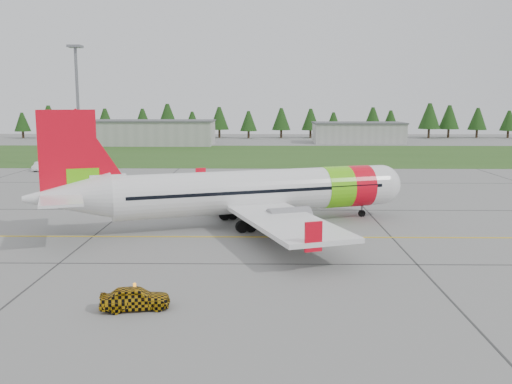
{
  "coord_description": "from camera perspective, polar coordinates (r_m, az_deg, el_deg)",
  "views": [
    {
      "loc": [
        -0.66,
        -38.38,
        11.21
      ],
      "look_at": [
        -1.35,
        10.07,
        3.49
      ],
      "focal_mm": 40.0,
      "sensor_mm": 36.0,
      "label": 1
    }
  ],
  "objects": [
    {
      "name": "ground",
      "position": [
        39.99,
        1.75,
        -7.23
      ],
      "size": [
        320.0,
        320.0,
        0.0
      ],
      "primitive_type": "plane",
      "color": "gray",
      "rests_on": "ground"
    },
    {
      "name": "aircraft",
      "position": [
        51.83,
        -0.84,
        -0.01
      ],
      "size": [
        33.54,
        31.85,
        10.55
      ],
      "rotation": [
        0.0,
        0.0,
        0.34
      ],
      "color": "white",
      "rests_on": "ground"
    },
    {
      "name": "follow_me_car",
      "position": [
        31.8,
        -12.08,
        -8.19
      ],
      "size": [
        1.55,
        1.74,
        3.78
      ],
      "primitive_type": "imported",
      "rotation": [
        0.0,
        0.0,
        1.76
      ],
      "color": "#DAA20C",
      "rests_on": "ground"
    },
    {
      "name": "service_van",
      "position": [
        99.48,
        -20.85,
        3.26
      ],
      "size": [
        1.65,
        1.57,
        4.36
      ],
      "primitive_type": "imported",
      "rotation": [
        0.0,
        0.0,
        0.09
      ],
      "color": "white",
      "rests_on": "ground"
    },
    {
      "name": "grass_strip",
      "position": [
        120.9,
        1.13,
        3.74
      ],
      "size": [
        320.0,
        50.0,
        0.03
      ],
      "primitive_type": "cube",
      "color": "#30561E",
      "rests_on": "ground"
    },
    {
      "name": "taxi_guideline",
      "position": [
        47.72,
        1.59,
        -4.52
      ],
      "size": [
        120.0,
        0.25,
        0.02
      ],
      "primitive_type": "cube",
      "color": "gold",
      "rests_on": "ground"
    },
    {
      "name": "hangar_west",
      "position": [
        151.47,
        -10.4,
        5.8
      ],
      "size": [
        32.0,
        14.0,
        6.0
      ],
      "primitive_type": "cube",
      "color": "#A8A8A3",
      "rests_on": "ground"
    },
    {
      "name": "hangar_east",
      "position": [
        158.7,
        10.18,
        5.81
      ],
      "size": [
        24.0,
        12.0,
        5.2
      ],
      "primitive_type": "cube",
      "color": "#A8A8A3",
      "rests_on": "ground"
    },
    {
      "name": "floodlight_mast",
      "position": [
        101.35,
        -17.37,
        7.97
      ],
      "size": [
        0.5,
        0.5,
        20.0
      ],
      "primitive_type": "cylinder",
      "color": "slate",
      "rests_on": "ground"
    },
    {
      "name": "treeline",
      "position": [
        176.49,
        1.04,
        7.04
      ],
      "size": [
        160.0,
        8.0,
        10.0
      ],
      "primitive_type": null,
      "color": "#1C3F14",
      "rests_on": "ground"
    }
  ]
}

